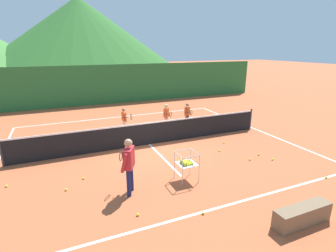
# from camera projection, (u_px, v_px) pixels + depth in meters

# --- Properties ---
(ground_plane) EXTENTS (120.00, 120.00, 0.00)m
(ground_plane) POSITION_uv_depth(u_px,v_px,m) (149.00, 144.00, 10.89)
(ground_plane) COLOR #B25633
(line_baseline_near) EXTENTS (11.20, 0.08, 0.01)m
(line_baseline_near) POSITION_uv_depth(u_px,v_px,m) (214.00, 209.00, 6.53)
(line_baseline_near) COLOR white
(line_baseline_near) RESTS_ON ground
(line_baseline_far) EXTENTS (11.20, 0.08, 0.01)m
(line_baseline_far) POSITION_uv_depth(u_px,v_px,m) (122.00, 117.00, 15.23)
(line_baseline_far) COLOR white
(line_baseline_far) RESTS_ON ground
(line_sideline_east) EXTENTS (0.08, 9.91, 0.01)m
(line_sideline_east) POSITION_uv_depth(u_px,v_px,m) (254.00, 128.00, 13.00)
(line_sideline_east) COLOR white
(line_sideline_east) RESTS_ON ground
(line_service_center) EXTENTS (0.08, 6.16, 0.01)m
(line_service_center) POSITION_uv_depth(u_px,v_px,m) (149.00, 144.00, 10.89)
(line_service_center) COLOR white
(line_service_center) RESTS_ON ground
(tennis_net) EXTENTS (10.74, 0.08, 1.05)m
(tennis_net) POSITION_uv_depth(u_px,v_px,m) (149.00, 133.00, 10.74)
(tennis_net) COLOR #333338
(tennis_net) RESTS_ON ground
(instructor) EXTENTS (0.51, 0.82, 1.62)m
(instructor) POSITION_uv_depth(u_px,v_px,m) (129.00, 161.00, 6.98)
(instructor) COLOR #191E4C
(instructor) RESTS_ON ground
(student_0) EXTENTS (0.40, 0.60, 1.21)m
(student_0) POSITION_uv_depth(u_px,v_px,m) (124.00, 118.00, 12.24)
(student_0) COLOR silver
(student_0) RESTS_ON ground
(student_1) EXTENTS (0.46, 0.68, 1.26)m
(student_1) POSITION_uv_depth(u_px,v_px,m) (166.00, 114.00, 12.75)
(student_1) COLOR silver
(student_1) RESTS_ON ground
(student_2) EXTENTS (0.48, 0.65, 1.23)m
(student_2) POSITION_uv_depth(u_px,v_px,m) (187.00, 113.00, 13.14)
(student_2) COLOR black
(student_2) RESTS_ON ground
(ball_cart) EXTENTS (0.58, 0.58, 0.90)m
(ball_cart) POSITION_uv_depth(u_px,v_px,m) (186.00, 163.00, 7.78)
(ball_cart) COLOR #B7B7BC
(ball_cart) RESTS_ON ground
(tennis_ball_0) EXTENTS (0.07, 0.07, 0.07)m
(tennis_ball_0) POSITION_uv_depth(u_px,v_px,m) (220.00, 151.00, 10.12)
(tennis_ball_0) COLOR yellow
(tennis_ball_0) RESTS_ON ground
(tennis_ball_1) EXTENTS (0.07, 0.07, 0.07)m
(tennis_ball_1) POSITION_uv_depth(u_px,v_px,m) (66.00, 190.00, 7.36)
(tennis_ball_1) COLOR yellow
(tennis_ball_1) RESTS_ON ground
(tennis_ball_2) EXTENTS (0.07, 0.07, 0.07)m
(tennis_ball_2) POSITION_uv_depth(u_px,v_px,m) (259.00, 155.00, 9.76)
(tennis_ball_2) COLOR yellow
(tennis_ball_2) RESTS_ON ground
(tennis_ball_3) EXTENTS (0.07, 0.07, 0.07)m
(tennis_ball_3) POSITION_uv_depth(u_px,v_px,m) (138.00, 215.00, 6.26)
(tennis_ball_3) COLOR yellow
(tennis_ball_3) RESTS_ON ground
(tennis_ball_4) EXTENTS (0.07, 0.07, 0.07)m
(tennis_ball_4) POSITION_uv_depth(u_px,v_px,m) (326.00, 177.00, 8.05)
(tennis_ball_4) COLOR yellow
(tennis_ball_4) RESTS_ON ground
(tennis_ball_5) EXTENTS (0.07, 0.07, 0.07)m
(tennis_ball_5) POSITION_uv_depth(u_px,v_px,m) (273.00, 159.00, 9.34)
(tennis_ball_5) COLOR yellow
(tennis_ball_5) RESTS_ON ground
(tennis_ball_6) EXTENTS (0.07, 0.07, 0.07)m
(tennis_ball_6) POSITION_uv_depth(u_px,v_px,m) (6.00, 186.00, 7.55)
(tennis_ball_6) COLOR yellow
(tennis_ball_6) RESTS_ON ground
(tennis_ball_7) EXTENTS (0.07, 0.07, 0.07)m
(tennis_ball_7) POSITION_uv_depth(u_px,v_px,m) (224.00, 143.00, 10.99)
(tennis_ball_7) COLOR yellow
(tennis_ball_7) RESTS_ON ground
(tennis_ball_8) EXTENTS (0.07, 0.07, 0.07)m
(tennis_ball_8) POSITION_uv_depth(u_px,v_px,m) (84.00, 178.00, 8.00)
(tennis_ball_8) COLOR yellow
(tennis_ball_8) RESTS_ON ground
(tennis_ball_9) EXTENTS (0.07, 0.07, 0.07)m
(tennis_ball_9) POSITION_uv_depth(u_px,v_px,m) (250.00, 160.00, 9.33)
(tennis_ball_9) COLOR yellow
(tennis_ball_9) RESTS_ON ground
(tennis_ball_10) EXTENTS (0.07, 0.07, 0.07)m
(tennis_ball_10) POSITION_uv_depth(u_px,v_px,m) (121.00, 152.00, 9.98)
(tennis_ball_10) COLOR yellow
(tennis_ball_10) RESTS_ON ground
(tennis_ball_11) EXTENTS (0.07, 0.07, 0.07)m
(tennis_ball_11) POSITION_uv_depth(u_px,v_px,m) (203.00, 213.00, 6.32)
(tennis_ball_11) COLOR yellow
(tennis_ball_11) RESTS_ON ground
(windscreen_fence) EXTENTS (24.64, 0.08, 2.79)m
(windscreen_fence) POSITION_uv_depth(u_px,v_px,m) (108.00, 85.00, 18.31)
(windscreen_fence) COLOR #286B33
(windscreen_fence) RESTS_ON ground
(courtside_bench) EXTENTS (1.50, 0.36, 0.46)m
(courtside_bench) POSITION_uv_depth(u_px,v_px,m) (302.00, 215.00, 5.92)
(courtside_bench) COLOR brown
(courtside_bench) RESTS_ON ground
(hill_1) EXTENTS (44.03, 44.03, 15.50)m
(hill_1) POSITION_uv_depth(u_px,v_px,m) (80.00, 31.00, 62.46)
(hill_1) COLOR #2D6628
(hill_1) RESTS_ON ground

